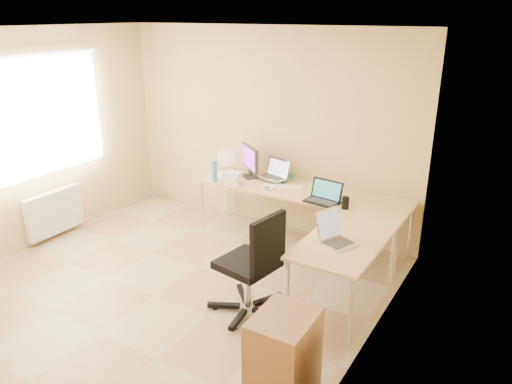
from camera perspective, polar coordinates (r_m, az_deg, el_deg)
The scene contains 25 objects.
floor at distance 5.22m, azimuth -11.76°, elevation -11.84°, with size 4.50×4.50×0.00m, color tan.
ceiling at distance 4.44m, azimuth -14.26°, elevation 17.91°, with size 4.50×4.50×0.00m, color white.
wall_back at distance 6.41m, azimuth 1.16°, elevation 7.32°, with size 4.50×4.50×0.00m, color tan.
wall_left at distance 6.28m, azimuth -26.96°, elevation 4.82°, with size 4.50×4.50×0.00m, color tan.
wall_right at distance 3.61m, azimuth 12.03°, elevation -3.67°, with size 4.50×4.50×0.00m, color tan.
desk_main at distance 6.04m, azimuth 5.14°, elevation -2.95°, with size 2.65×0.70×0.73m, color tan.
desk_return at distance 4.87m, azimuth 10.22°, elevation -9.27°, with size 0.70×1.30×0.73m, color tan.
monitor at distance 6.27m, azimuth -0.73°, elevation 3.59°, with size 0.49×0.16×0.42m, color #262424.
book_stack at distance 6.22m, azimuth 2.98°, elevation 1.65°, with size 0.20×0.27×0.04m, color #16816F.
laptop_center at distance 6.11m, azimuth 2.01°, elevation 2.68°, with size 0.36×0.27×0.23m, color #A4A5AA.
laptop_black at distance 5.49m, azimuth 7.83°, elevation -0.02°, with size 0.39×0.28×0.24m, color black.
keyboard at distance 5.95m, azimuth 3.09°, elevation 0.63°, with size 0.48×0.13×0.02m, color white.
mouse at distance 5.73m, azimuth 7.99°, elevation -0.25°, with size 0.09×0.06×0.03m, color white.
mug at distance 5.96m, azimuth -1.91°, elevation 1.07°, with size 0.10×0.10×0.10m, color beige.
cd_stack at distance 5.87m, azimuth 1.50°, elevation 0.41°, with size 0.11×0.11×0.03m, color #B2B4D1.
water_bottle at distance 6.14m, azimuth -4.92°, elevation 2.45°, with size 0.08×0.08×0.27m, color #408BC3.
papers at distance 6.40m, azimuth -4.03°, elevation 1.99°, with size 0.22×0.31×0.01m, color silver.
white_box at distance 6.27m, azimuth -2.76°, elevation 1.99°, with size 0.22×0.16×0.08m, color white.
desk_fan at distance 6.46m, azimuth -3.23°, elevation 3.63°, with size 0.25×0.25×0.32m, color silver.
black_cup at distance 5.37m, azimuth 10.42°, elevation -1.26°, with size 0.08×0.08×0.13m, color black.
laptop_return at distance 4.53m, azimuth 9.56°, elevation -4.63°, with size 0.29×0.36×0.24m, color silver.
office_chair at distance 4.65m, azimuth -1.01°, elevation -8.53°, with size 0.64×0.64×1.07m, color black.
cabinet at distance 3.78m, azimuth 3.23°, elevation -18.76°, with size 0.41×0.51×0.71m, color brown.
radiator at distance 6.71m, azimuth -22.52°, elevation -2.20°, with size 0.09×0.80×0.55m, color white.
window at distance 6.40m, azimuth -24.08°, elevation 7.83°, with size 0.10×1.80×1.40m, color white.
Camera 1 is at (3.14, -3.15, 2.74)m, focal length 34.18 mm.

